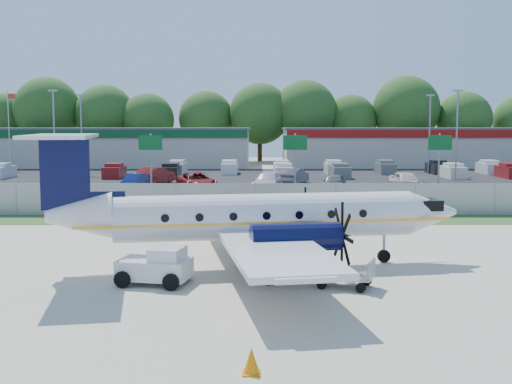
{
  "coord_description": "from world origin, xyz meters",
  "views": [
    {
      "loc": [
        -0.04,
        -25.87,
        5.65
      ],
      "look_at": [
        0.0,
        6.0,
        2.3
      ],
      "focal_mm": 45.0,
      "sensor_mm": 36.0,
      "label": 1
    }
  ],
  "objects_px": {
    "baggage_cart_near": "(273,255)",
    "baggage_cart_far": "(345,274)",
    "aircraft": "(257,216)",
    "pushback_tug": "(158,266)"
  },
  "relations": [
    {
      "from": "aircraft",
      "to": "baggage_cart_near",
      "type": "height_order",
      "value": "aircraft"
    },
    {
      "from": "pushback_tug",
      "to": "baggage_cart_far",
      "type": "height_order",
      "value": "pushback_tug"
    },
    {
      "from": "aircraft",
      "to": "baggage_cart_far",
      "type": "bearing_deg",
      "value": -46.35
    },
    {
      "from": "baggage_cart_near",
      "to": "aircraft",
      "type": "bearing_deg",
      "value": 163.59
    },
    {
      "from": "baggage_cart_near",
      "to": "baggage_cart_far",
      "type": "height_order",
      "value": "baggage_cart_near"
    },
    {
      "from": "pushback_tug",
      "to": "baggage_cart_far",
      "type": "relative_size",
      "value": 1.22
    },
    {
      "from": "aircraft",
      "to": "baggage_cart_far",
      "type": "distance_m",
      "value": 4.71
    },
    {
      "from": "pushback_tug",
      "to": "baggage_cart_near",
      "type": "distance_m",
      "value": 4.87
    },
    {
      "from": "baggage_cart_far",
      "to": "pushback_tug",
      "type": "bearing_deg",
      "value": 175.51
    },
    {
      "from": "baggage_cart_near",
      "to": "baggage_cart_far",
      "type": "bearing_deg",
      "value": -51.33
    }
  ]
}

